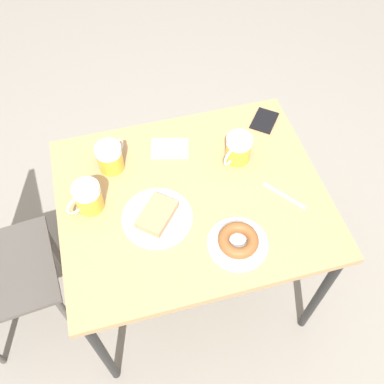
% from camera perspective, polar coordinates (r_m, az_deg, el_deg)
% --- Properties ---
extents(ground_plane, '(8.00, 8.00, 0.00)m').
position_cam_1_polar(ground_plane, '(2.20, 0.00, -11.37)').
color(ground_plane, gray).
extents(table, '(0.79, 0.97, 0.74)m').
position_cam_1_polar(table, '(1.61, 0.00, -1.76)').
color(table, tan).
rests_on(table, ground_plane).
extents(plate_with_cake, '(0.25, 0.25, 0.04)m').
position_cam_1_polar(plate_with_cake, '(1.49, -4.67, -3.26)').
color(plate_with_cake, silver).
rests_on(plate_with_cake, table).
extents(plate_with_donut, '(0.21, 0.21, 0.05)m').
position_cam_1_polar(plate_with_donut, '(1.44, 6.16, -6.58)').
color(plate_with_donut, silver).
rests_on(plate_with_donut, table).
extents(beer_mug_left, '(0.10, 0.13, 0.11)m').
position_cam_1_polar(beer_mug_left, '(1.52, -13.74, -0.70)').
color(beer_mug_left, gold).
rests_on(beer_mug_left, table).
extents(beer_mug_center, '(0.10, 0.12, 0.11)m').
position_cam_1_polar(beer_mug_center, '(1.62, 6.16, 5.75)').
color(beer_mug_center, gold).
rests_on(beer_mug_center, table).
extents(beer_mug_right, '(0.12, 0.11, 0.11)m').
position_cam_1_polar(beer_mug_right, '(1.61, -10.85, 4.59)').
color(beer_mug_right, gold).
rests_on(beer_mug_right, table).
extents(napkin_folded, '(0.13, 0.16, 0.00)m').
position_cam_1_polar(napkin_folded, '(1.69, -2.98, 5.82)').
color(napkin_folded, white).
rests_on(napkin_folded, table).
extents(fork, '(0.15, 0.12, 0.00)m').
position_cam_1_polar(fork, '(1.58, 12.19, -0.48)').
color(fork, silver).
rests_on(fork, table).
extents(passport_near_edge, '(0.15, 0.15, 0.01)m').
position_cam_1_polar(passport_near_edge, '(1.81, 9.63, 9.38)').
color(passport_near_edge, black).
rests_on(passport_near_edge, table).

